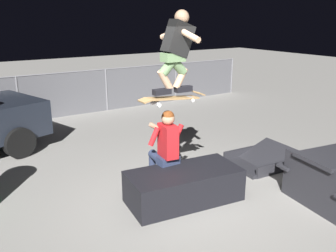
{
  "coord_description": "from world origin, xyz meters",
  "views": [
    {
      "loc": [
        -2.82,
        -3.9,
        2.63
      ],
      "look_at": [
        -0.08,
        0.38,
        1.08
      ],
      "focal_mm": 38.58,
      "sensor_mm": 36.0,
      "label": 1
    }
  ],
  "objects_px": {
    "skateboard": "(173,98)",
    "kicker_ramp": "(261,161)",
    "skater_airborne": "(176,48)",
    "ledge_box_main": "(184,186)",
    "person_sitting_on_ledge": "(165,146)"
  },
  "relations": [
    {
      "from": "ledge_box_main",
      "to": "skater_airborne",
      "type": "xyz_separation_m",
      "value": [
        0.0,
        0.22,
        1.97
      ]
    },
    {
      "from": "kicker_ramp",
      "to": "ledge_box_main",
      "type": "bearing_deg",
      "value": -170.41
    },
    {
      "from": "skater_airborne",
      "to": "kicker_ramp",
      "type": "height_order",
      "value": "skater_airborne"
    },
    {
      "from": "ledge_box_main",
      "to": "skater_airborne",
      "type": "relative_size",
      "value": 1.47
    },
    {
      "from": "person_sitting_on_ledge",
      "to": "skater_airborne",
      "type": "distance_m",
      "value": 1.5
    },
    {
      "from": "skateboard",
      "to": "kicker_ramp",
      "type": "distance_m",
      "value": 2.49
    },
    {
      "from": "ledge_box_main",
      "to": "kicker_ramp",
      "type": "relative_size",
      "value": 1.43
    },
    {
      "from": "skater_airborne",
      "to": "kicker_ramp",
      "type": "xyz_separation_m",
      "value": [
        1.96,
        0.11,
        -2.14
      ]
    },
    {
      "from": "skater_airborne",
      "to": "ledge_box_main",
      "type": "bearing_deg",
      "value": -90.0
    },
    {
      "from": "ledge_box_main",
      "to": "person_sitting_on_ledge",
      "type": "bearing_deg",
      "value": 95.37
    },
    {
      "from": "person_sitting_on_ledge",
      "to": "kicker_ramp",
      "type": "relative_size",
      "value": 1.13
    },
    {
      "from": "skateboard",
      "to": "skater_airborne",
      "type": "height_order",
      "value": "skater_airborne"
    },
    {
      "from": "person_sitting_on_ledge",
      "to": "skater_airborne",
      "type": "relative_size",
      "value": 1.17
    },
    {
      "from": "person_sitting_on_ledge",
      "to": "kicker_ramp",
      "type": "height_order",
      "value": "person_sitting_on_ledge"
    },
    {
      "from": "skater_airborne",
      "to": "skateboard",
      "type": "bearing_deg",
      "value": 179.96
    }
  ]
}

